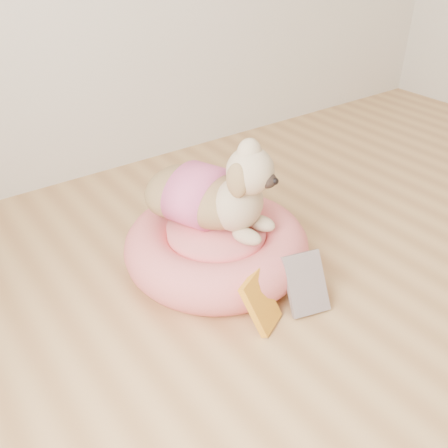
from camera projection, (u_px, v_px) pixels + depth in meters
pet_bed at (217, 246)px, 1.97m from camera, size 0.72×0.72×0.19m
dog at (213, 178)px, 1.83m from camera, size 0.54×0.63×0.39m
book_yellow at (261, 303)px, 1.69m from camera, size 0.17×0.16×0.18m
book_white at (306, 283)px, 1.76m from camera, size 0.17×0.17×0.19m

